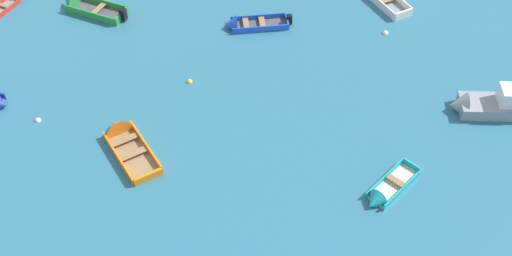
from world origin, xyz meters
name	(u,v)px	position (x,y,z in m)	size (l,w,h in m)	color
rowboat_turquoise_near_right	(383,194)	(5.94, 14.82, 0.18)	(3.29, 3.26, 1.02)	beige
motor_launch_grey_midfield_left	(496,104)	(13.02, 20.50, 0.54)	(5.28, 1.97, 1.97)	gray
rowboat_green_back_row_right	(83,6)	(-10.78, 30.87, 0.25)	(4.57, 3.23, 1.41)	#4C4C51
rowboat_blue_far_right	(244,25)	(-0.44, 28.56, 0.19)	(4.34, 1.62, 1.18)	#4C4C51
rowboat_orange_far_back	(122,137)	(-6.98, 19.06, 0.19)	(3.52, 4.63, 1.49)	#99754C
mooring_buoy_between_boats_left	(385,33)	(8.30, 27.62, 0.00)	(0.37, 0.37, 0.37)	silver
mooring_buoy_far_field	(190,82)	(-3.67, 23.48, 0.00)	(0.33, 0.33, 0.33)	yellow
mooring_buoy_between_boats_right	(38,121)	(-11.70, 20.61, 0.00)	(0.34, 0.34, 0.34)	silver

